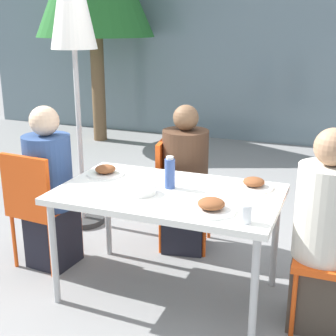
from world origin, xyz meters
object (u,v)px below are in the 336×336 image
at_px(bottle, 170,173).
at_px(chair_far, 176,185).
at_px(chair_left, 37,201).
at_px(chair_right, 333,242).
at_px(person_left, 50,192).
at_px(person_right, 324,238).
at_px(drinking_cup, 245,214).
at_px(person_far, 185,184).
at_px(salad_bowl, 141,189).
at_px(closed_umbrella, 72,1).

bearing_deg(bottle, chair_far, 106.94).
bearing_deg(chair_left, chair_right, 7.31).
xyz_separation_m(person_left, person_right, (1.88, -0.07, 0.00)).
height_order(person_right, drinking_cup, person_right).
height_order(person_right, chair_far, person_right).
relative_size(person_left, drinking_cup, 11.79).
relative_size(person_right, person_far, 1.04).
xyz_separation_m(bottle, salad_bowl, (-0.13, -0.16, -0.07)).
relative_size(chair_right, person_right, 0.73).
bearing_deg(drinking_cup, person_left, 165.76).
distance_m(person_right, bottle, 0.99).
bearing_deg(chair_far, bottle, 6.87).
relative_size(closed_umbrella, drinking_cup, 24.68).
bearing_deg(salad_bowl, bottle, 51.26).
xyz_separation_m(chair_left, person_left, (0.06, 0.08, 0.05)).
bearing_deg(chair_left, drinking_cup, -6.35).
bearing_deg(chair_right, chair_left, 1.94).
distance_m(chair_left, bottle, 1.03).
bearing_deg(bottle, person_left, 178.88).
bearing_deg(chair_right, bottle, 1.20).
bearing_deg(bottle, person_right, -2.92).
height_order(chair_left, person_far, person_far).
xyz_separation_m(chair_left, closed_umbrella, (-0.13, 0.80, 1.38)).
relative_size(chair_left, salad_bowl, 4.65).
height_order(person_far, bottle, person_far).
bearing_deg(drinking_cup, chair_far, 127.08).
bearing_deg(chair_right, person_left, -0.23).
relative_size(chair_right, chair_far, 1.00).
bearing_deg(chair_right, chair_far, -27.59).
xyz_separation_m(closed_umbrella, bottle, (1.11, -0.74, -1.07)).
relative_size(chair_right, drinking_cup, 8.66).
relative_size(person_left, chair_right, 1.36).
relative_size(drinking_cup, salad_bowl, 0.54).
relative_size(person_far, drinking_cup, 11.45).
height_order(chair_left, chair_far, same).
distance_m(person_left, closed_umbrella, 1.52).
xyz_separation_m(person_right, chair_far, (-1.14, 0.69, -0.05)).
bearing_deg(drinking_cup, chair_right, 41.75).
bearing_deg(person_left, bottle, 3.59).
distance_m(chair_right, bottle, 1.05).
relative_size(person_left, person_right, 0.99).
height_order(chair_left, drinking_cup, chair_left).
xyz_separation_m(chair_left, chair_right, (1.98, 0.09, 0.00)).
bearing_deg(chair_far, closed_umbrella, -106.66).
height_order(drinking_cup, salad_bowl, drinking_cup).
height_order(person_left, salad_bowl, person_left).
bearing_deg(person_left, person_right, 2.68).
bearing_deg(salad_bowl, person_far, 88.55).
xyz_separation_m(person_right, salad_bowl, (-1.08, -0.11, 0.19)).
xyz_separation_m(person_left, chair_far, (0.73, 0.62, -0.05)).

